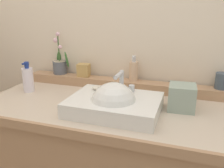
# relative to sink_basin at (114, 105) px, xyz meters

# --- Properties ---
(wall_back) EXTENTS (2.98, 0.20, 2.80)m
(wall_back) POSITION_rel_sink_basin_xyz_m (-0.06, 0.53, 0.49)
(wall_back) COLOR beige
(wall_back) RESTS_ON ground
(back_ledge) EXTENTS (1.30, 0.10, 0.06)m
(back_ledge) POSITION_rel_sink_basin_xyz_m (-0.06, 0.36, -0.01)
(back_ledge) COLOR tan
(back_ledge) RESTS_ON vanity_cabinet
(sink_basin) EXTENTS (0.44, 0.33, 0.26)m
(sink_basin) POSITION_rel_sink_basin_xyz_m (0.00, 0.00, 0.00)
(sink_basin) COLOR white
(sink_basin) RESTS_ON vanity_cabinet
(soap_bar) EXTENTS (0.07, 0.04, 0.02)m
(soap_bar) POSITION_rel_sink_basin_xyz_m (-0.12, 0.10, 0.05)
(soap_bar) COLOR beige
(soap_bar) RESTS_ON sink_basin
(potted_plant) EXTENTS (0.12, 0.10, 0.28)m
(potted_plant) POSITION_rel_sink_basin_xyz_m (-0.52, 0.38, 0.09)
(potted_plant) COLOR slate
(potted_plant) RESTS_ON back_ledge
(soap_dispenser) EXTENTS (0.05, 0.06, 0.16)m
(soap_dispenser) POSITION_rel_sink_basin_xyz_m (0.00, 0.37, 0.08)
(soap_dispenser) COLOR #DAB491
(soap_dispenser) RESTS_ON back_ledge
(tumbler_cup) EXTENTS (0.07, 0.07, 0.09)m
(tumbler_cup) POSITION_rel_sink_basin_xyz_m (0.51, 0.37, 0.07)
(tumbler_cup) COLOR #424F5D
(tumbler_cup) RESTS_ON back_ledge
(trinket_box) EXTENTS (0.08, 0.07, 0.08)m
(trinket_box) POSITION_rel_sink_basin_xyz_m (-0.33, 0.36, 0.06)
(trinket_box) COLOR tan
(trinket_box) RESTS_ON back_ledge
(lotion_bottle) EXTENTS (0.06, 0.07, 0.18)m
(lotion_bottle) POSITION_rel_sink_basin_xyz_m (-0.59, 0.13, 0.04)
(lotion_bottle) COLOR white
(lotion_bottle) RESTS_ON vanity_cabinet
(tissue_box) EXTENTS (0.14, 0.14, 0.13)m
(tissue_box) POSITION_rel_sink_basin_xyz_m (0.31, 0.14, 0.03)
(tissue_box) COLOR #94A797
(tissue_box) RESTS_ON vanity_cabinet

